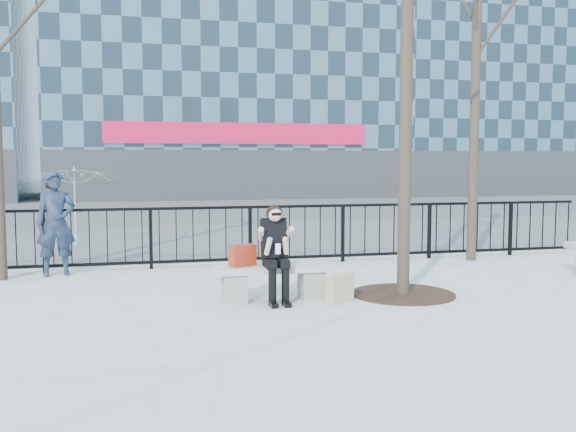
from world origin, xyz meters
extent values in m
plane|color=#A09F9A|center=(0.00, 0.00, 0.00)|extent=(120.00, 120.00, 0.00)
cube|color=#474747|center=(0.00, 15.00, 0.00)|extent=(60.00, 23.00, 0.01)
cube|color=black|center=(0.00, 3.00, 1.08)|extent=(14.00, 0.05, 0.05)
cube|color=black|center=(0.00, 3.00, 0.12)|extent=(14.00, 0.05, 0.05)
cube|color=#2D2D30|center=(3.00, 21.96, 1.20)|extent=(18.00, 0.08, 2.40)
cube|color=#BD0C35|center=(3.00, 21.90, 3.20)|extent=(12.60, 0.12, 1.00)
cube|color=#496875|center=(20.00, 27.00, 10.00)|extent=(16.00, 10.00, 20.00)
cube|color=#2D2D30|center=(20.00, 21.96, 1.20)|extent=(16.00, 0.08, 2.40)
cylinder|color=black|center=(1.90, -0.10, 3.75)|extent=(0.18, 0.18, 7.50)
cylinder|color=black|center=(4.50, 2.60, 3.50)|extent=(0.18, 0.18, 7.00)
cylinder|color=black|center=(1.90, -0.10, 0.01)|extent=(1.50, 1.50, 0.02)
cube|color=slate|center=(-0.55, 0.00, 0.20)|extent=(0.32, 0.38, 0.40)
cube|color=slate|center=(0.55, 0.00, 0.20)|extent=(0.32, 0.38, 0.40)
cube|color=#999691|center=(0.00, 0.00, 0.45)|extent=(1.65, 0.46, 0.09)
cube|color=maroon|center=(-0.43, 0.02, 0.64)|extent=(0.39, 0.29, 0.29)
cube|color=#C0B287|center=(0.86, -0.34, 0.19)|extent=(0.43, 0.31, 0.38)
imported|color=black|center=(-3.16, 2.70, 0.89)|extent=(0.72, 0.55, 1.77)
imported|color=yellow|center=(-3.17, 6.16, 0.92)|extent=(2.35, 2.38, 1.84)
camera|label=1|loc=(-1.83, -8.63, 1.96)|focal=40.00mm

